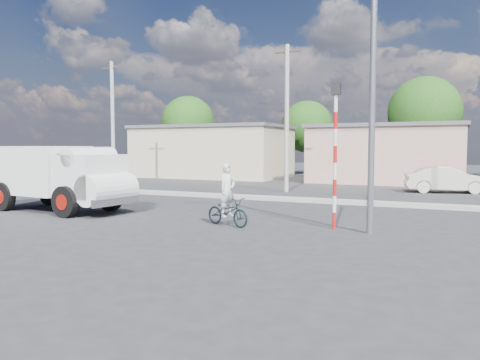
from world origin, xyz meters
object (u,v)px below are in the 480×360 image
at_px(car_cream, 447,180).
at_px(truck, 60,175).
at_px(streetlight, 367,58).
at_px(bicycle, 228,212).
at_px(traffic_pole, 335,143).
at_px(cyclist, 228,200).

bearing_deg(car_cream, truck, 124.26).
relative_size(truck, streetlight, 0.69).
height_order(bicycle, traffic_pole, traffic_pole).
xyz_separation_m(car_cream, traffic_pole, (-2.83, -13.81, 1.88)).
height_order(cyclist, streetlight, streetlight).
bearing_deg(cyclist, streetlight, -64.05).
bearing_deg(streetlight, cyclist, -172.57).
bearing_deg(car_cream, cyclist, 145.07).
bearing_deg(car_cream, traffic_pole, 155.76).
xyz_separation_m(bicycle, traffic_pole, (3.17, 0.84, 2.15)).
relative_size(bicycle, car_cream, 0.39).
xyz_separation_m(truck, traffic_pole, (10.54, 0.49, 1.21)).
bearing_deg(bicycle, traffic_pole, -56.71).
distance_m(truck, streetlight, 12.03).
relative_size(car_cream, traffic_pole, 0.99).
xyz_separation_m(car_cream, streetlight, (-1.89, -14.11, 4.25)).
xyz_separation_m(cyclist, car_cream, (5.99, 14.65, -0.11)).
bearing_deg(truck, car_cream, 51.91).
distance_m(cyclist, traffic_pole, 3.72).
height_order(truck, car_cream, truck).
xyz_separation_m(truck, cyclist, (7.38, -0.34, -0.56)).
distance_m(bicycle, car_cream, 15.83).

